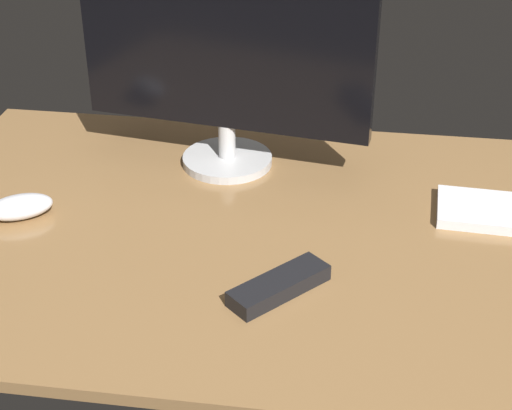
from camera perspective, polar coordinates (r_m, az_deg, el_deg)
name	(u,v)px	position (r cm, az deg, el deg)	size (l,w,h in cm)	color
desk	(297,237)	(138.48, 2.94, -2.28)	(140.00, 84.00, 2.00)	olive
monitor	(225,62)	(151.02, -2.18, 10.05)	(55.28, 17.60, 38.23)	silver
computer_mouse	(20,207)	(146.97, -16.32, -0.13)	(11.38, 6.15, 3.99)	silver
tv_remote	(279,286)	(123.05, 1.64, -5.71)	(16.86, 5.17, 2.60)	black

